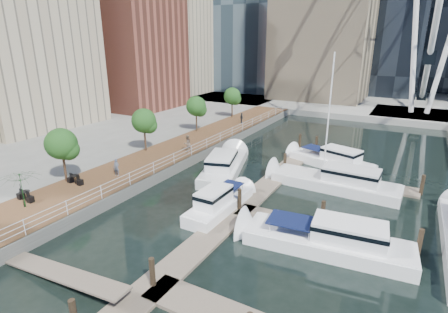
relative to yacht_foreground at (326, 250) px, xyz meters
name	(u,v)px	position (x,y,z in m)	size (l,w,h in m)	color
ground	(137,253)	(-10.05, -5.97, 0.00)	(520.00, 520.00, 0.00)	black
boardwalk	(170,156)	(-19.05, 9.03, 0.50)	(6.00, 60.00, 1.00)	brown
seawall	(193,160)	(-16.05, 9.03, 0.50)	(0.25, 60.00, 1.00)	#595954
land_inland	(20,127)	(-46.05, 9.03, 0.50)	(48.00, 90.00, 1.00)	gray
land_far	(370,82)	(-10.05, 96.03, 0.50)	(200.00, 114.00, 1.00)	gray
pier	(418,116)	(3.95, 46.03, 0.50)	(14.00, 12.00, 1.00)	gray
railing	(191,151)	(-16.15, 9.03, 1.52)	(0.10, 60.00, 1.05)	white
floating_docks	(311,209)	(-2.09, 4.01, 0.49)	(16.00, 34.00, 2.60)	#6D6051
midrise_condos	(87,34)	(-43.62, 20.85, 13.42)	(19.00, 67.00, 28.00)	#BCAD8E
street_trees	(144,121)	(-21.45, 8.03, 4.29)	(2.60, 42.60, 4.60)	#3F2B1C
cafe_tables	(1,208)	(-20.45, -7.97, 1.37)	(2.50, 13.70, 0.74)	black
yacht_foreground	(326,250)	(0.00, 0.00, 0.00)	(2.95, 11.00, 2.15)	white
pedestrian_near	(116,167)	(-18.68, 1.07, 1.77)	(0.56, 0.37, 1.54)	#50596B
pedestrian_mid	(187,143)	(-17.28, 9.90, 1.91)	(0.89, 0.69, 1.82)	#7C6756
pedestrian_far	(242,118)	(-18.33, 25.09, 1.75)	(0.88, 0.36, 1.49)	#2F343B
moored_yachts	(327,199)	(-1.69, 7.43, 0.00)	(25.07, 31.52, 11.50)	silver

